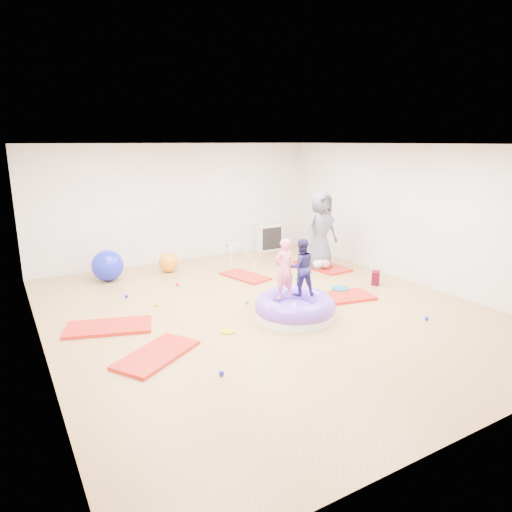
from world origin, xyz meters
TOP-DOWN VIEW (x-y plane):
  - room at (0.00, 0.00)m, footprint 7.01×8.01m
  - gym_mat_front_left at (-2.19, -0.77)m, footprint 1.35×1.16m
  - gym_mat_mid_left at (-2.53, 0.52)m, footprint 1.43×1.02m
  - gym_mat_center_back at (0.66, 1.88)m, footprint 0.79×1.20m
  - gym_mat_right at (1.50, -0.20)m, footprint 1.37×0.87m
  - gym_mat_rear_right at (2.59, 1.69)m, footprint 0.75×1.38m
  - inflatable_cushion at (0.24, -0.56)m, footprint 1.34×1.34m
  - child_pink at (0.08, -0.47)m, footprint 0.37×0.24m
  - child_navy at (0.42, -0.46)m, footprint 0.55×0.48m
  - adult_caregiver at (2.47, 1.64)m, footprint 0.87×0.60m
  - infant at (2.39, 1.46)m, footprint 0.40×0.41m
  - ball_pit_balls at (0.03, 0.50)m, footprint 4.02×3.88m
  - exercise_ball_blue at (-1.95, 3.12)m, footprint 0.66×0.66m
  - exercise_ball_orange at (-0.63, 3.10)m, footprint 0.44×0.44m
  - infant_play_gym at (1.05, 3.10)m, footprint 0.60×0.57m
  - cube_shelf at (2.43, 3.79)m, footprint 0.68×0.34m
  - balance_disc at (1.79, 0.11)m, footprint 0.34×0.34m
  - backpack at (2.71, 0.10)m, footprint 0.28×0.27m
  - yellow_toy at (-0.99, -0.54)m, footprint 0.21×0.21m

SIDE VIEW (x-z plane):
  - yellow_toy at x=-0.99m, z-range 0.00..0.03m
  - gym_mat_center_back at x=0.66m, z-range 0.00..0.05m
  - gym_mat_front_left at x=-2.19m, z-range 0.00..0.05m
  - gym_mat_right at x=1.50m, z-range 0.00..0.05m
  - gym_mat_mid_left at x=-2.53m, z-range 0.00..0.05m
  - gym_mat_rear_right at x=2.59m, z-range 0.00..0.06m
  - ball_pit_balls at x=0.03m, z-range 0.00..0.07m
  - balance_disc at x=1.79m, z-range 0.00..0.07m
  - backpack at x=2.71m, z-range 0.00..0.27m
  - inflatable_cushion at x=0.24m, z-range -0.05..0.38m
  - infant at x=2.39m, z-range 0.06..0.29m
  - exercise_ball_orange at x=-0.63m, z-range 0.00..0.44m
  - infant_play_gym at x=1.05m, z-range 0.08..0.53m
  - exercise_ball_blue at x=-1.95m, z-range 0.00..0.66m
  - cube_shelf at x=2.43m, z-range 0.00..0.68m
  - child_navy at x=0.42m, z-range 0.39..1.35m
  - child_pink at x=0.08m, z-range 0.39..1.39m
  - adult_caregiver at x=2.47m, z-range 0.06..1.77m
  - room at x=0.00m, z-range 0.00..2.80m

